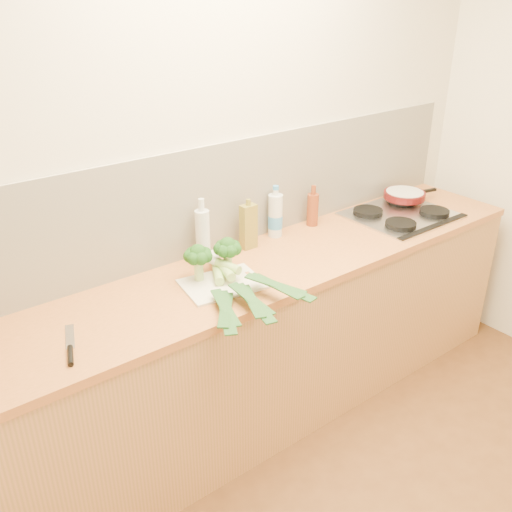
{
  "coord_description": "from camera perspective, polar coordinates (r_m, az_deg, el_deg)",
  "views": [
    {
      "loc": [
        -1.53,
        -0.72,
        2.14
      ],
      "look_at": [
        -0.12,
        1.1,
        1.02
      ],
      "focal_mm": 40.0,
      "sensor_mm": 36.0,
      "label": 1
    }
  ],
  "objects": [
    {
      "name": "leek_back",
      "position": [
        2.53,
        -1.43,
        -1.58
      ],
      "size": [
        0.19,
        0.64,
        0.04
      ],
      "rotation": [
        0.0,
        0.0,
        0.21
      ],
      "color": "white",
      "rests_on": "chopping_board"
    },
    {
      "name": "oil_tin",
      "position": [
        2.87,
        -0.76,
        2.99
      ],
      "size": [
        0.08,
        0.05,
        0.26
      ],
      "color": "olive",
      "rests_on": "counter"
    },
    {
      "name": "leek_mid",
      "position": [
        2.52,
        -2.4,
        -2.21
      ],
      "size": [
        0.21,
        0.66,
        0.04
      ],
      "rotation": [
        0.0,
        0.0,
        -0.23
      ],
      "color": "white",
      "rests_on": "chopping_board"
    },
    {
      "name": "skillet",
      "position": [
        3.59,
        14.66,
        5.95
      ],
      "size": [
        0.36,
        0.25,
        0.04
      ],
      "rotation": [
        0.0,
        0.0,
        -0.21
      ],
      "color": "#520E0D",
      "rests_on": "gas_hob"
    },
    {
      "name": "broccoli_right",
      "position": [
        2.61,
        -2.87,
        0.73
      ],
      "size": [
        0.13,
        0.13,
        0.17
      ],
      "color": "#A0BE6F",
      "rests_on": "chopping_board"
    },
    {
      "name": "counter",
      "position": [
        2.98,
        0.69,
        -8.56
      ],
      "size": [
        3.2,
        0.62,
        0.9
      ],
      "color": "#B97F4D",
      "rests_on": "ground"
    },
    {
      "name": "chefs_knife",
      "position": [
        2.24,
        -18.08,
        -9.0
      ],
      "size": [
        0.12,
        0.28,
        0.02
      ],
      "rotation": [
        0.0,
        0.0,
        -0.35
      ],
      "color": "silver",
      "rests_on": "counter"
    },
    {
      "name": "leek_front",
      "position": [
        2.54,
        -3.68,
        -2.42
      ],
      "size": [
        0.39,
        0.66,
        0.04
      ],
      "rotation": [
        0.0,
        0.0,
        -0.5
      ],
      "color": "white",
      "rests_on": "chopping_board"
    },
    {
      "name": "broccoli_left",
      "position": [
        2.55,
        -5.81,
        0.01
      ],
      "size": [
        0.13,
        0.13,
        0.17
      ],
      "color": "#A0BE6F",
      "rests_on": "chopping_board"
    },
    {
      "name": "chopping_board",
      "position": [
        2.57,
        -3.38,
        -2.8
      ],
      "size": [
        0.39,
        0.31,
        0.01
      ],
      "primitive_type": "cube",
      "rotation": [
        0.0,
        0.0,
        -0.16
      ],
      "color": "beige",
      "rests_on": "counter"
    },
    {
      "name": "glass_bottle",
      "position": [
        2.75,
        -5.34,
        2.12
      ],
      "size": [
        0.07,
        0.07,
        0.32
      ],
      "color": "silver",
      "rests_on": "counter"
    },
    {
      "name": "room_shell",
      "position": [
        2.86,
        -2.87,
        6.08
      ],
      "size": [
        3.5,
        3.5,
        3.5
      ],
      "color": "beige",
      "rests_on": "ground"
    },
    {
      "name": "amber_bottle",
      "position": [
        3.18,
        5.69,
        4.72
      ],
      "size": [
        0.06,
        0.06,
        0.23
      ],
      "color": "brown",
      "rests_on": "counter"
    },
    {
      "name": "water_bottle",
      "position": [
        3.02,
        1.95,
        3.95
      ],
      "size": [
        0.08,
        0.08,
        0.26
      ],
      "color": "silver",
      "rests_on": "counter"
    },
    {
      "name": "gas_hob",
      "position": [
        3.42,
        14.36,
        4.11
      ],
      "size": [
        0.58,
        0.5,
        0.04
      ],
      "color": "silver",
      "rests_on": "counter"
    }
  ]
}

